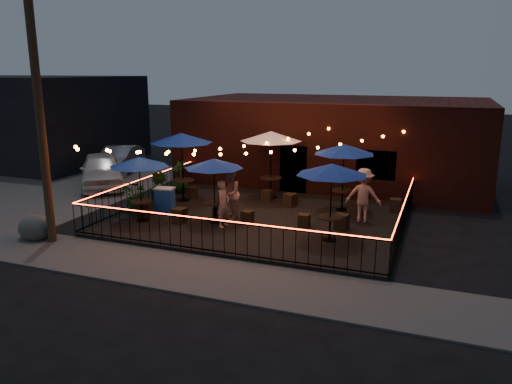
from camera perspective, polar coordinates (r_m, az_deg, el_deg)
ground at (r=16.51m, az=-1.87°, el=-5.19°), size 110.00×110.00×0.00m
patio at (r=18.25m, az=0.56°, el=-3.06°), size 10.00×8.00×0.15m
sidewalk at (r=13.76m, az=-7.18°, el=-9.16°), size 18.00×2.50×0.05m
parking_lot at (r=26.33m, az=-23.06°, el=0.93°), size 11.00×12.00×0.02m
brick_building at (r=25.12m, az=9.15°, el=5.90°), size 14.00×8.00×4.00m
background_building at (r=33.69m, az=-25.03°, el=7.62°), size 12.00×9.00×5.00m
utility_pole at (r=16.51m, az=-23.46°, el=7.92°), size 0.26×0.26×8.00m
fence_front at (r=14.57m, az=-4.95°, el=-5.09°), size 10.00×0.04×1.04m
fence_left at (r=20.33m, az=-12.76°, el=0.06°), size 0.04×8.00×1.04m
fence_right at (r=17.07m, az=16.52°, el=-2.78°), size 0.04×8.00×1.04m
festoon_lights at (r=17.80m, az=-2.81°, el=4.57°), size 10.02×8.72×1.32m
cafe_table_0 at (r=17.73m, az=-13.22°, el=3.29°), size 2.74×2.74×2.30m
cafe_table_1 at (r=20.24m, az=-8.52°, el=6.02°), size 2.95×2.95×2.77m
cafe_table_2 at (r=17.16m, az=-4.85°, el=3.18°), size 2.56×2.56×2.27m
cafe_table_3 at (r=20.48m, az=1.73°, el=6.28°), size 3.17×3.17×2.79m
cafe_table_4 at (r=15.37m, az=8.68°, el=2.45°), size 2.77×2.77×2.45m
cafe_table_5 at (r=18.88m, az=10.05°, el=4.74°), size 2.77×2.77×2.54m
bistro_chair_0 at (r=18.73m, az=-12.52°, el=-1.90°), size 0.53×0.53×0.51m
bistro_chair_1 at (r=17.71m, az=-8.75°, el=-2.65°), size 0.44×0.44×0.51m
bistro_chair_2 at (r=21.11m, az=-7.26°, el=-0.01°), size 0.45×0.45×0.44m
bistro_chair_3 at (r=20.36m, az=-3.76°, el=-0.44°), size 0.47×0.47×0.45m
bistro_chair_4 at (r=17.82m, az=-4.19°, el=-2.44°), size 0.48×0.48×0.49m
bistro_chair_5 at (r=17.51m, az=-1.00°, el=-2.83°), size 0.42×0.42×0.42m
bistro_chair_6 at (r=20.39m, az=1.27°, el=-0.39°), size 0.39×0.39×0.45m
bistro_chair_7 at (r=19.61m, az=3.92°, el=-0.91°), size 0.54×0.54×0.50m
bistro_chair_8 at (r=17.12m, az=5.52°, el=-3.25°), size 0.38×0.38×0.44m
bistro_chair_9 at (r=17.06m, az=9.76°, el=-3.34°), size 0.48×0.48×0.50m
bistro_chair_10 at (r=19.23m, az=11.17°, el=-1.46°), size 0.50×0.50×0.49m
bistro_chair_11 at (r=19.56m, az=15.63°, el=-1.46°), size 0.43×0.43×0.49m
patron_a at (r=16.94m, az=-3.77°, el=-1.35°), size 0.42×0.61×1.60m
patron_b at (r=17.68m, az=-3.04°, el=-0.17°), size 0.94×1.08×1.91m
patron_c at (r=17.81m, az=12.18°, el=-0.37°), size 1.24×0.73×1.91m
potted_shrub_a at (r=19.29m, az=-13.41°, el=-0.42°), size 1.30×1.19×1.22m
potted_shrub_b at (r=20.47m, az=-11.12°, el=0.64°), size 0.72×0.58×1.31m
potted_shrub_c at (r=21.92m, az=-8.72°, el=1.69°), size 0.93×0.93×1.37m
cooler at (r=19.02m, az=-10.38°, el=-0.88°), size 0.79×0.63×0.94m
boulder at (r=17.67m, az=-23.90°, el=-3.78°), size 1.17×1.06×0.79m
car_white at (r=24.43m, az=-17.22°, el=2.39°), size 4.38×4.85×1.60m
car_silver at (r=27.47m, az=-15.37°, el=3.55°), size 2.64×4.61×1.44m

